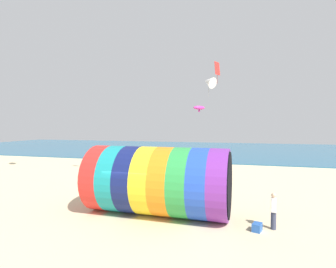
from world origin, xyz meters
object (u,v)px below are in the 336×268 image
object	(u,v)px
kite_magenta_parafoil	(199,108)
bystander_near_water	(114,163)
bystander_mid_beach	(158,164)
giant_inflatable_tube	(158,181)
kite_white_delta	(209,82)
kite_handler	(274,211)
cooler_box	(257,227)
kite_red_diamond	(217,69)

from	to	relation	value
kite_magenta_parafoil	bystander_near_water	world-z (taller)	kite_magenta_parafoil
kite_magenta_parafoil	bystander_mid_beach	distance (m)	10.10
giant_inflatable_tube	kite_white_delta	xyz separation A→B (m)	(1.07, 13.16, 7.37)
kite_magenta_parafoil	kite_handler	bearing A→B (deg)	-53.22
bystander_mid_beach	cooler_box	bearing A→B (deg)	-55.84
giant_inflatable_tube	kite_magenta_parafoil	size ratio (longest dim) A/B	7.96
kite_red_diamond	bystander_near_water	xyz separation A→B (m)	(-10.86, 0.55, -9.23)
cooler_box	giant_inflatable_tube	bearing A→B (deg)	168.95
kite_magenta_parafoil	kite_white_delta	bearing A→B (deg)	92.06
kite_white_delta	cooler_box	distance (m)	17.22
giant_inflatable_tube	bystander_near_water	size ratio (longest dim) A/B	4.80
kite_handler	bystander_near_water	bearing A→B (deg)	139.63
kite_handler	cooler_box	bearing A→B (deg)	-149.74
bystander_near_water	cooler_box	world-z (taller)	bystander_near_water
kite_magenta_parafoil	cooler_box	size ratio (longest dim) A/B	1.84
kite_red_diamond	bystander_mid_beach	distance (m)	11.00
giant_inflatable_tube	cooler_box	bearing A→B (deg)	-11.05
kite_handler	kite_red_diamond	bearing A→B (deg)	107.28
bystander_mid_beach	cooler_box	world-z (taller)	bystander_mid_beach
kite_red_diamond	cooler_box	distance (m)	15.99
bystander_mid_beach	kite_red_diamond	bearing A→B (deg)	-8.89
kite_red_diamond	kite_white_delta	bearing A→B (deg)	118.11
giant_inflatable_tube	bystander_near_water	world-z (taller)	giant_inflatable_tube
cooler_box	bystander_near_water	bearing A→B (deg)	137.18
kite_red_diamond	kite_magenta_parafoil	world-z (taller)	kite_red_diamond
kite_handler	kite_magenta_parafoil	xyz separation A→B (m)	(-4.40, 5.89, 5.21)
giant_inflatable_tube	cooler_box	xyz separation A→B (m)	(5.02, -0.98, -1.64)
bystander_near_water	cooler_box	size ratio (longest dim) A/B	3.06
kite_white_delta	bystander_mid_beach	bearing A→B (deg)	-169.21
kite_handler	kite_magenta_parafoil	distance (m)	9.01
bystander_near_water	giant_inflatable_tube	bearing A→B (deg)	-53.36
bystander_mid_beach	bystander_near_water	bearing A→B (deg)	-175.36
kite_handler	bystander_mid_beach	bearing A→B (deg)	127.20
kite_red_diamond	cooler_box	world-z (taller)	kite_red_diamond
kite_magenta_parafoil	kite_white_delta	size ratio (longest dim) A/B	0.42
giant_inflatable_tube	cooler_box	world-z (taller)	giant_inflatable_tube
kite_white_delta	kite_magenta_parafoil	bearing A→B (deg)	-87.94
giant_inflatable_tube	kite_red_diamond	world-z (taller)	kite_red_diamond
bystander_near_water	kite_magenta_parafoil	bearing A→B (deg)	-32.56
kite_handler	giant_inflatable_tube	bearing A→B (deg)	174.53
kite_handler	bystander_mid_beach	world-z (taller)	same
giant_inflatable_tube	cooler_box	size ratio (longest dim) A/B	14.68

